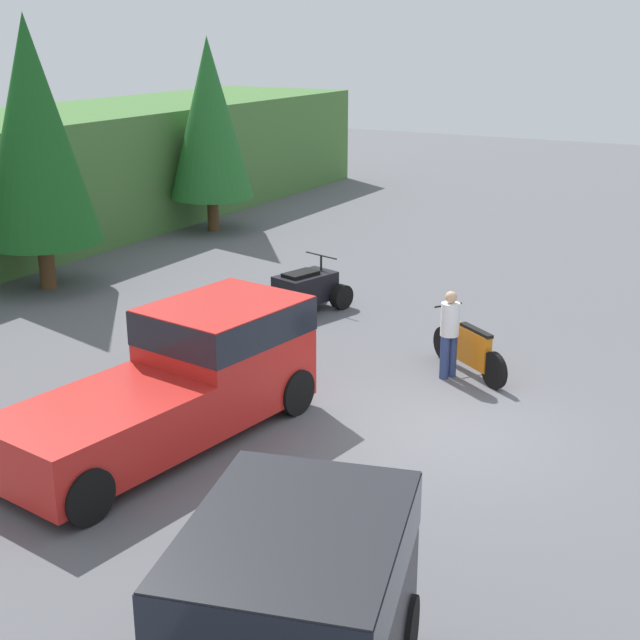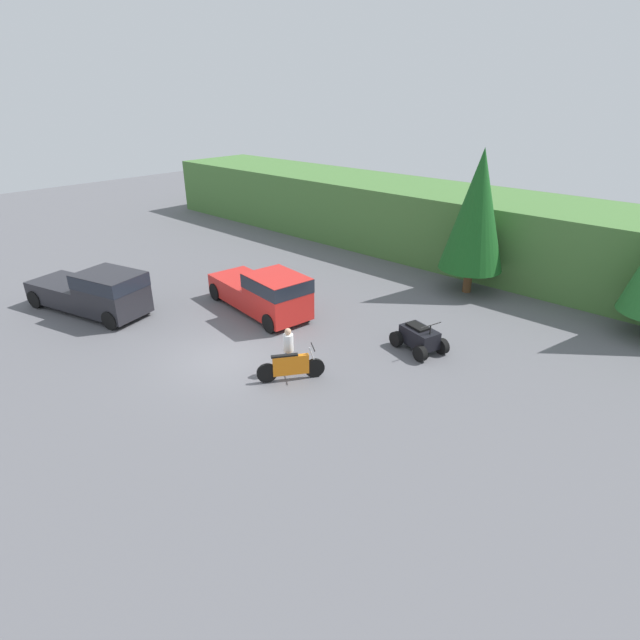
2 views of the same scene
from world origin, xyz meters
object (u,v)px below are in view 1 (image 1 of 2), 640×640
dirt_bike (469,349)px  quad_atv (305,290)px  rider_person (449,331)px  pickup_truck_red (187,373)px

dirt_bike → quad_atv: size_ratio=0.88×
quad_atv → rider_person: bearing=-102.2°
pickup_truck_red → quad_atv: bearing=21.9°
dirt_bike → rider_person: 0.62m
pickup_truck_red → dirt_bike: size_ratio=2.95×
pickup_truck_red → dirt_bike: (4.58, -3.00, -0.54)m
dirt_bike → quad_atv: (1.95, 4.62, -0.00)m
dirt_bike → rider_person: rider_person is taller
dirt_bike → pickup_truck_red: bearing=92.2°
dirt_bike → rider_person: bearing=90.3°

